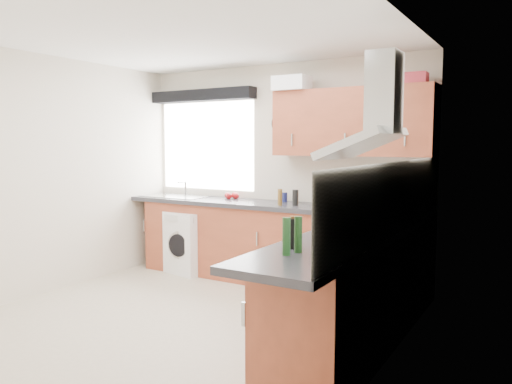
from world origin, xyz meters
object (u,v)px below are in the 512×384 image
Objects in this scene: extractor_hood at (373,118)px; upper_cabinets at (352,122)px; washing_machine at (192,242)px; oven at (357,291)px.

upper_cabinets reaches higher than extractor_hood.
extractor_hood is 1.04× the size of washing_machine.
extractor_hood is 3.15m from washing_machine.
extractor_hood is 1.48m from upper_cabinets.
oven reaches higher than washing_machine.
extractor_hood is at bearing -0.00° from oven.
upper_cabinets reaches higher than oven.
extractor_hood reaches higher than oven.
oven is at bearing -67.46° from upper_cabinets.
washing_machine is at bearing 157.07° from extractor_hood.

